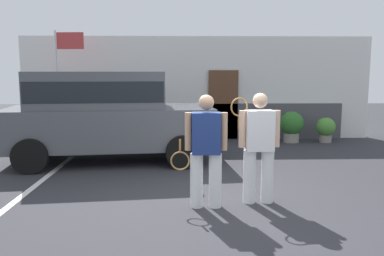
{
  "coord_description": "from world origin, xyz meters",
  "views": [
    {
      "loc": [
        -0.51,
        -5.77,
        2.04
      ],
      "look_at": [
        -0.31,
        1.2,
        1.05
      ],
      "focal_mm": 36.91,
      "sensor_mm": 36.0,
      "label": 1
    }
  ],
  "objects_px": {
    "potted_plant_secondary": "(326,128)",
    "parked_suv": "(106,112)",
    "tennis_player_man": "(206,150)",
    "tennis_player_woman": "(259,146)",
    "potted_plant_by_porch": "(292,125)",
    "flag_pole": "(63,67)"
  },
  "relations": [
    {
      "from": "parked_suv",
      "to": "flag_pole",
      "type": "bearing_deg",
      "value": 120.54
    },
    {
      "from": "flag_pole",
      "to": "parked_suv",
      "type": "bearing_deg",
      "value": -53.58
    },
    {
      "from": "parked_suv",
      "to": "potted_plant_secondary",
      "type": "bearing_deg",
      "value": 15.39
    },
    {
      "from": "tennis_player_woman",
      "to": "potted_plant_secondary",
      "type": "distance_m",
      "value": 6.16
    },
    {
      "from": "tennis_player_woman",
      "to": "flag_pole",
      "type": "bearing_deg",
      "value": -50.8
    },
    {
      "from": "potted_plant_secondary",
      "to": "tennis_player_man",
      "type": "bearing_deg",
      "value": -125.07
    },
    {
      "from": "tennis_player_man",
      "to": "tennis_player_woman",
      "type": "distance_m",
      "value": 0.86
    },
    {
      "from": "parked_suv",
      "to": "flag_pole",
      "type": "height_order",
      "value": "flag_pole"
    },
    {
      "from": "potted_plant_secondary",
      "to": "potted_plant_by_porch",
      "type": "bearing_deg",
      "value": 178.8
    },
    {
      "from": "parked_suv",
      "to": "tennis_player_man",
      "type": "distance_m",
      "value": 3.83
    },
    {
      "from": "parked_suv",
      "to": "tennis_player_man",
      "type": "xyz_separation_m",
      "value": [
        2.08,
        -3.21,
        -0.26
      ]
    },
    {
      "from": "tennis_player_woman",
      "to": "potted_plant_by_porch",
      "type": "xyz_separation_m",
      "value": [
        2.03,
        5.35,
        -0.4
      ]
    },
    {
      "from": "potted_plant_by_porch",
      "to": "parked_suv",
      "type": "bearing_deg",
      "value": -154.71
    },
    {
      "from": "potted_plant_secondary",
      "to": "flag_pole",
      "type": "xyz_separation_m",
      "value": [
        -7.47,
        -0.28,
        1.78
      ]
    },
    {
      "from": "potted_plant_by_porch",
      "to": "potted_plant_secondary",
      "type": "height_order",
      "value": "potted_plant_by_porch"
    },
    {
      "from": "tennis_player_man",
      "to": "potted_plant_secondary",
      "type": "distance_m",
      "value": 6.77
    },
    {
      "from": "tennis_player_man",
      "to": "potted_plant_by_porch",
      "type": "bearing_deg",
      "value": -115.76
    },
    {
      "from": "parked_suv",
      "to": "flag_pole",
      "type": "xyz_separation_m",
      "value": [
        -1.51,
        2.04,
        1.04
      ]
    },
    {
      "from": "parked_suv",
      "to": "potted_plant_secondary",
      "type": "relative_size",
      "value": 6.53
    },
    {
      "from": "potted_plant_secondary",
      "to": "parked_suv",
      "type": "bearing_deg",
      "value": -158.73
    },
    {
      "from": "tennis_player_man",
      "to": "parked_suv",
      "type": "bearing_deg",
      "value": -55.37
    },
    {
      "from": "potted_plant_by_porch",
      "to": "flag_pole",
      "type": "xyz_separation_m",
      "value": [
        -6.46,
        -0.3,
        1.68
      ]
    }
  ]
}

